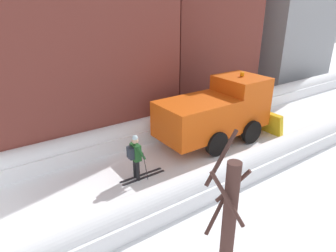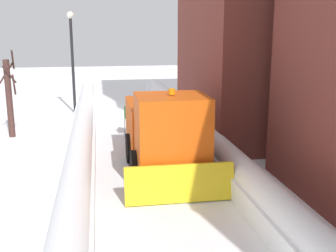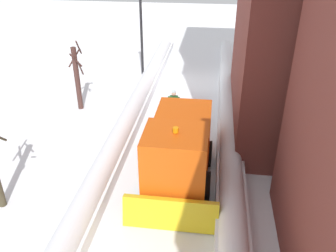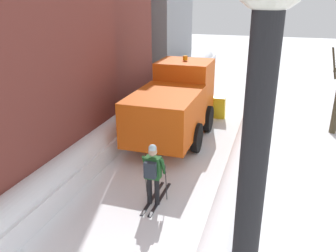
# 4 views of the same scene
# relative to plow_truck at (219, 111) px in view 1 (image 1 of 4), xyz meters

# --- Properties ---
(ground_plane) EXTENTS (80.00, 80.00, 0.00)m
(ground_plane) POSITION_rel_plow_truck_xyz_m (0.46, -0.33, -1.48)
(ground_plane) COLOR white
(snowbank_left) EXTENTS (1.10, 36.00, 1.08)m
(snowbank_left) POSITION_rel_plow_truck_xyz_m (-2.05, -0.33, -0.99)
(snowbank_left) COLOR white
(snowbank_left) RESTS_ON ground
(snowbank_right) EXTENTS (1.10, 36.00, 1.02)m
(snowbank_right) POSITION_rel_plow_truck_xyz_m (2.98, -0.33, -1.04)
(snowbank_right) COLOR white
(snowbank_right) RESTS_ON ground
(building_concrete_far) EXTENTS (6.86, 6.82, 11.95)m
(building_concrete_far) POSITION_rel_plow_truck_xyz_m (-6.63, 12.39, 4.50)
(building_concrete_far) COLOR gray
(building_concrete_far) RESTS_ON ground
(plow_truck) EXTENTS (3.20, 5.98, 3.12)m
(plow_truck) POSITION_rel_plow_truck_xyz_m (0.00, 0.00, 0.00)
(plow_truck) COLOR #DB510F
(plow_truck) RESTS_ON ground
(skier) EXTENTS (0.62, 1.80, 1.81)m
(skier) POSITION_rel_plow_truck_xyz_m (0.80, -4.87, -0.48)
(skier) COLOR black
(skier) RESTS_ON ground
(traffic_light_pole) EXTENTS (0.28, 0.42, 4.33)m
(traffic_light_pole) POSITION_rel_plow_truck_xyz_m (-2.75, -7.37, 1.56)
(traffic_light_pole) COLOR black
(traffic_light_pole) RESTS_ON ground
(bare_tree_near) EXTENTS (0.83, 0.88, 3.99)m
(bare_tree_near) POSITION_rel_plow_truck_xyz_m (6.21, -5.75, 0.40)
(bare_tree_near) COLOR #472C27
(bare_tree_near) RESTS_ON ground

